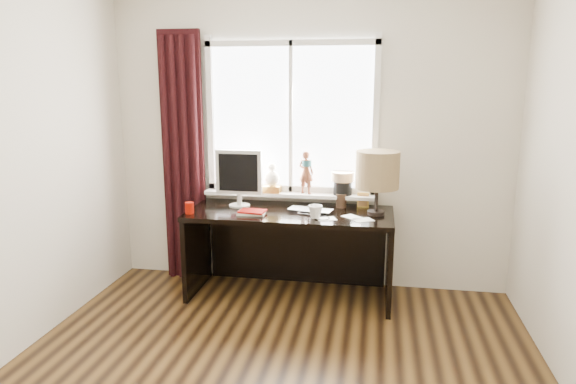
% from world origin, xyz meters
% --- Properties ---
extents(wall_back, '(3.50, 0.00, 2.60)m').
position_xyz_m(wall_back, '(0.00, 2.00, 1.30)').
color(wall_back, beige).
rests_on(wall_back, ground).
extents(laptop, '(0.40, 0.30, 0.03)m').
position_xyz_m(laptop, '(0.07, 1.63, 0.76)').
color(laptop, silver).
rests_on(laptop, desk).
extents(mug, '(0.15, 0.15, 0.11)m').
position_xyz_m(mug, '(0.13, 1.45, 0.81)').
color(mug, white).
rests_on(mug, desk).
extents(red_cup, '(0.07, 0.07, 0.09)m').
position_xyz_m(red_cup, '(-0.90, 1.42, 0.80)').
color(red_cup, '#8A0A00').
rests_on(red_cup, desk).
extents(window, '(1.52, 0.20, 1.40)m').
position_xyz_m(window, '(-0.15, 1.95, 1.30)').
color(window, white).
rests_on(window, ground).
extents(curtain, '(0.38, 0.09, 2.25)m').
position_xyz_m(curtain, '(-1.13, 1.91, 1.12)').
color(curtain, black).
rests_on(curtain, floor).
extents(desk, '(1.70, 0.70, 0.75)m').
position_xyz_m(desk, '(-0.10, 1.73, 0.51)').
color(desk, black).
rests_on(desk, floor).
extents(monitor, '(0.40, 0.18, 0.49)m').
position_xyz_m(monitor, '(-0.56, 1.73, 1.03)').
color(monitor, beige).
rests_on(monitor, desk).
extents(notebook_stack, '(0.24, 0.18, 0.03)m').
position_xyz_m(notebook_stack, '(-0.39, 1.49, 0.77)').
color(notebook_stack, beige).
rests_on(notebook_stack, desk).
extents(brush_holder, '(0.09, 0.09, 0.25)m').
position_xyz_m(brush_holder, '(0.31, 1.85, 0.81)').
color(brush_holder, black).
rests_on(brush_holder, desk).
extents(icon_frame, '(0.10, 0.03, 0.13)m').
position_xyz_m(icon_frame, '(0.49, 1.88, 0.81)').
color(icon_frame, gold).
rests_on(icon_frame, desk).
extents(table_lamp, '(0.35, 0.35, 0.52)m').
position_xyz_m(table_lamp, '(0.61, 1.65, 1.11)').
color(table_lamp, black).
rests_on(table_lamp, desk).
extents(loose_papers, '(0.47, 0.26, 0.00)m').
position_xyz_m(loose_papers, '(0.38, 1.48, 0.75)').
color(loose_papers, white).
rests_on(loose_papers, desk).
extents(desk_cables, '(0.27, 0.44, 0.01)m').
position_xyz_m(desk_cables, '(0.14, 1.57, 0.75)').
color(desk_cables, black).
rests_on(desk_cables, desk).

